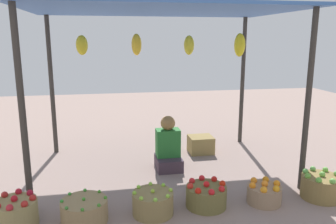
% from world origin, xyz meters
% --- Properties ---
extents(ground_plane, '(14.00, 14.00, 0.00)m').
position_xyz_m(ground_plane, '(0.00, 0.00, 0.00)').
color(ground_plane, gray).
extents(market_stall_structure, '(3.54, 2.31, 2.26)m').
position_xyz_m(market_stall_structure, '(0.00, 0.00, 2.08)').
color(market_stall_structure, '#38332D').
rests_on(market_stall_structure, ground).
extents(vendor_person, '(0.36, 0.44, 0.78)m').
position_xyz_m(vendor_person, '(0.09, -0.03, 0.30)').
color(vendor_person, '#41313D').
rests_on(vendor_person, ground).
extents(basket_red_apples, '(0.43, 0.43, 0.33)m').
position_xyz_m(basket_red_apples, '(-1.71, -1.28, 0.14)').
color(basket_red_apples, '#958552').
rests_on(basket_red_apples, ground).
extents(basket_green_chilies, '(0.48, 0.48, 0.27)m').
position_xyz_m(basket_green_chilies, '(-1.03, -1.32, 0.12)').
color(basket_green_chilies, '#967C53').
rests_on(basket_green_chilies, ground).
extents(basket_limes, '(0.45, 0.45, 0.29)m').
position_xyz_m(basket_limes, '(-0.31, -1.30, 0.13)').
color(basket_limes, olive).
rests_on(basket_limes, ground).
extents(basket_red_tomatoes, '(0.46, 0.46, 0.30)m').
position_xyz_m(basket_red_tomatoes, '(0.31, -1.24, 0.13)').
color(basket_red_tomatoes, brown).
rests_on(basket_red_tomatoes, ground).
extents(basket_oranges, '(0.39, 0.39, 0.27)m').
position_xyz_m(basket_oranges, '(0.99, -1.28, 0.11)').
color(basket_oranges, '#997B5D').
rests_on(basket_oranges, ground).
extents(basket_green_apples, '(0.46, 0.46, 0.33)m').
position_xyz_m(basket_green_apples, '(1.71, -1.29, 0.14)').
color(basket_green_apples, olive).
rests_on(basket_green_apples, ground).
extents(wooden_crate_near_vendor, '(0.39, 0.35, 0.28)m').
position_xyz_m(wooden_crate_near_vendor, '(0.75, 0.55, 0.14)').
color(wooden_crate_near_vendor, olive).
rests_on(wooden_crate_near_vendor, ground).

